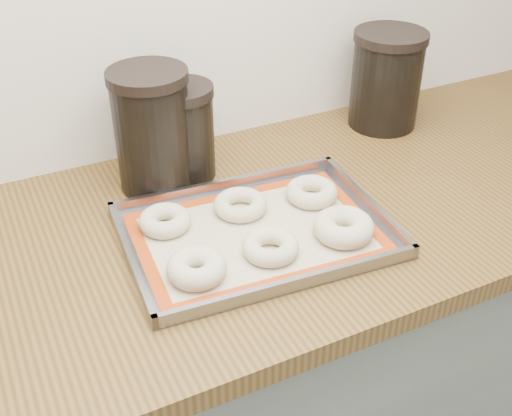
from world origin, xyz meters
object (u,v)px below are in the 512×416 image
bagel_front_left (197,268)px  bagel_front_right (344,227)px  bagel_back_left (165,221)px  bagel_back_right (312,192)px  bagel_front_mid (271,247)px  canister_mid (184,132)px  canister_right (386,79)px  bagel_back_mid (240,205)px  baking_tray (256,233)px  canister_left (152,130)px

bagel_front_left → bagel_front_right: bagel_front_right is taller
bagel_back_left → bagel_back_right: 0.29m
bagel_front_mid → bagel_back_right: 0.19m
bagel_back_left → canister_mid: size_ratio=0.48×
canister_mid → canister_right: (0.50, 0.02, 0.01)m
bagel_front_right → bagel_back_mid: bagel_front_right is taller
bagel_front_left → bagel_back_right: bagel_front_left is taller
bagel_back_left → bagel_back_mid: 0.14m
baking_tray → bagel_back_mid: (0.00, 0.08, 0.01)m
bagel_back_right → canister_left: bearing=142.3°
canister_mid → canister_right: bearing=1.8°
baking_tray → bagel_back_right: size_ratio=4.88×
baking_tray → bagel_back_left: (-0.14, 0.09, 0.01)m
bagel_front_left → bagel_front_mid: 0.13m
bagel_back_left → canister_mid: (0.10, 0.17, 0.08)m
bagel_front_left → bagel_back_mid: bearing=44.4°
bagel_front_mid → canister_left: canister_left is taller
bagel_front_right → bagel_back_mid: size_ratio=1.08×
bagel_back_mid → canister_mid: 0.20m
baking_tray → bagel_front_right: (0.13, -0.07, 0.02)m
bagel_back_left → baking_tray: bearing=-32.4°
bagel_front_mid → bagel_front_right: size_ratio=0.90×
bagel_back_left → canister_left: bearing=76.2°
bagel_front_left → bagel_back_left: 0.15m
bagel_back_right → canister_left: (-0.25, 0.19, 0.10)m
bagel_front_right → bagel_back_right: bagel_front_right is taller
bagel_back_left → bagel_back_mid: (0.14, -0.01, -0.00)m
baking_tray → bagel_back_right: (0.14, 0.05, 0.01)m
bagel_back_mid → canister_mid: canister_mid is taller
bagel_front_left → canister_left: canister_left is taller
canister_mid → bagel_back_left: bearing=-122.1°
baking_tray → canister_left: size_ratio=2.00×
bagel_front_right → bagel_back_left: (-0.27, 0.16, -0.00)m
bagel_front_mid → bagel_front_right: (0.14, -0.01, 0.00)m
bagel_front_left → bagel_front_mid: size_ratio=1.01×
bagel_front_mid → canister_right: 0.58m
bagel_front_mid → bagel_back_left: 0.20m
bagel_front_mid → bagel_back_right: size_ratio=0.98×
bagel_front_left → canister_right: 0.69m
canister_left → bagel_front_right: bearing=-53.5°
canister_left → canister_mid: size_ratio=1.24×
bagel_front_mid → canister_left: 0.34m
bagel_front_right → baking_tray: bearing=151.1°
bagel_front_left → bagel_back_mid: bagel_front_left is taller
bagel_front_left → bagel_back_mid: (0.14, 0.14, -0.00)m
bagel_back_right → canister_mid: canister_mid is taller
baking_tray → canister_left: bearing=112.5°
bagel_front_left → bagel_back_left: size_ratio=1.05×
canister_left → bagel_back_right: bearing=-37.7°
bagel_front_left → bagel_back_right: size_ratio=0.99×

